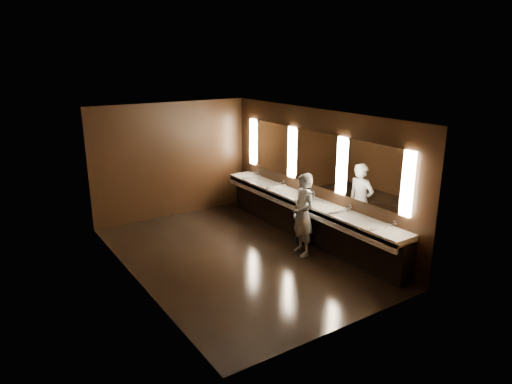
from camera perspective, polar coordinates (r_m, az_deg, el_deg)
floor at (r=9.20m, az=-2.47°, el=-8.01°), size 6.00×6.00×0.00m
ceiling at (r=8.43m, az=-2.70°, el=9.58°), size 4.00×6.00×0.02m
wall_back at (r=11.31m, az=-10.45°, el=3.92°), size 4.00×0.02×2.80m
wall_front at (r=6.46m, az=11.33°, el=-5.80°), size 4.00×0.02×2.80m
wall_left at (r=7.92m, az=-15.09°, el=-1.84°), size 0.02×6.00×2.80m
wall_right at (r=9.85m, az=7.45°, el=2.18°), size 0.02×6.00×2.80m
sink_counter at (r=9.98m, az=6.36°, el=-3.01°), size 0.55×5.40×1.01m
mirror_band at (r=9.75m, az=7.44°, el=4.16°), size 0.06×5.03×1.15m
person at (r=9.04m, az=5.91°, el=-2.83°), size 0.49×0.67×1.67m
trash_bin at (r=9.77m, az=6.09°, el=-4.63°), size 0.42×0.42×0.61m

